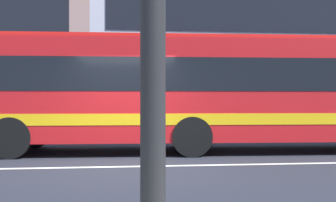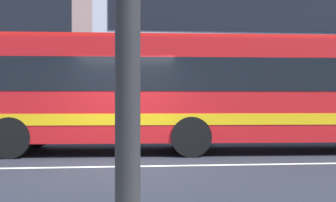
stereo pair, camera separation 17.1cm
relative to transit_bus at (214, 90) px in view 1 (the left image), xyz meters
name	(u,v)px [view 1 (the left image)]	position (x,y,z in m)	size (l,w,h in m)	color
ground_plane	(125,167)	(-2.48, -2.49, -1.70)	(160.00, 160.00, 0.00)	#23262F
lane_centre_line	(125,167)	(-2.48, -2.49, -1.70)	(60.00, 0.16, 0.01)	silver
apartment_block_right	(248,44)	(5.20, 13.62, 3.21)	(18.46, 10.63, 9.82)	silver
transit_bus	(214,90)	(0.00, 0.00, 0.00)	(12.42, 3.11, 3.08)	red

